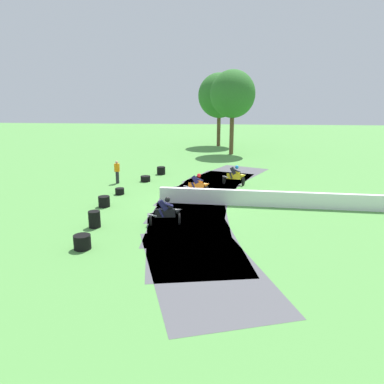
{
  "coord_description": "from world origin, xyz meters",
  "views": [
    {
      "loc": [
        1.79,
        -21.1,
        6.2
      ],
      "look_at": [
        0.01,
        -0.84,
        0.9
      ],
      "focal_mm": 35.21,
      "sensor_mm": 36.0,
      "label": 1
    }
  ],
  "objects_px": {
    "tire_stack_mid_b": "(120,191)",
    "track_marshal": "(117,172)",
    "tire_stack_near": "(161,171)",
    "tire_stack_extra_b": "(82,242)",
    "motorcycle_lead_yellow": "(235,176)",
    "tire_stack_far": "(104,201)",
    "motorcycle_chase_orange": "(198,185)",
    "tire_stack_extra_a": "(94,219)",
    "tire_stack_mid_a": "(145,179)",
    "motorcycle_trailing_black": "(166,212)"
  },
  "relations": [
    {
      "from": "tire_stack_extra_a",
      "to": "tire_stack_far",
      "type": "bearing_deg",
      "value": 100.34
    },
    {
      "from": "tire_stack_mid_b",
      "to": "tire_stack_far",
      "type": "bearing_deg",
      "value": -92.88
    },
    {
      "from": "tire_stack_near",
      "to": "tire_stack_extra_a",
      "type": "relative_size",
      "value": 0.83
    },
    {
      "from": "motorcycle_chase_orange",
      "to": "tire_stack_extra_a",
      "type": "bearing_deg",
      "value": -124.79
    },
    {
      "from": "tire_stack_near",
      "to": "tire_stack_extra_b",
      "type": "xyz_separation_m",
      "value": [
        -0.74,
        -15.08,
        -0.0
      ]
    },
    {
      "from": "tire_stack_near",
      "to": "tire_stack_extra_a",
      "type": "xyz_separation_m",
      "value": [
        -1.12,
        -12.48,
        0.1
      ]
    },
    {
      "from": "tire_stack_extra_a",
      "to": "tire_stack_extra_b",
      "type": "distance_m",
      "value": 2.63
    },
    {
      "from": "tire_stack_mid_b",
      "to": "tire_stack_extra_b",
      "type": "bearing_deg",
      "value": -84.38
    },
    {
      "from": "tire_stack_extra_a",
      "to": "tire_stack_mid_a",
      "type": "bearing_deg",
      "value": 87.69
    },
    {
      "from": "tire_stack_mid_b",
      "to": "tire_stack_extra_b",
      "type": "distance_m",
      "value": 8.76
    },
    {
      "from": "motorcycle_trailing_black",
      "to": "tire_stack_extra_b",
      "type": "height_order",
      "value": "motorcycle_trailing_black"
    },
    {
      "from": "tire_stack_near",
      "to": "tire_stack_mid_a",
      "type": "xyz_separation_m",
      "value": [
        -0.72,
        -2.61,
        -0.1
      ]
    },
    {
      "from": "motorcycle_lead_yellow",
      "to": "tire_stack_extra_a",
      "type": "distance_m",
      "value": 11.71
    },
    {
      "from": "motorcycle_trailing_black",
      "to": "tire_stack_extra_b",
      "type": "distance_m",
      "value": 4.45
    },
    {
      "from": "tire_stack_far",
      "to": "track_marshal",
      "type": "xyz_separation_m",
      "value": [
        -0.86,
        5.74,
        0.52
      ]
    },
    {
      "from": "tire_stack_mid_a",
      "to": "track_marshal",
      "type": "xyz_separation_m",
      "value": [
        -1.87,
        -0.75,
        0.62
      ]
    },
    {
      "from": "tire_stack_mid_a",
      "to": "tire_stack_mid_b",
      "type": "relative_size",
      "value": 1.24
    },
    {
      "from": "motorcycle_lead_yellow",
      "to": "tire_stack_extra_a",
      "type": "xyz_separation_m",
      "value": [
        -6.91,
        -9.45,
        -0.25
      ]
    },
    {
      "from": "track_marshal",
      "to": "motorcycle_chase_orange",
      "type": "bearing_deg",
      "value": -24.26
    },
    {
      "from": "motorcycle_chase_orange",
      "to": "tire_stack_extra_a",
      "type": "height_order",
      "value": "motorcycle_chase_orange"
    },
    {
      "from": "tire_stack_mid_a",
      "to": "tire_stack_far",
      "type": "xyz_separation_m",
      "value": [
        -1.02,
        -6.49,
        0.1
      ]
    },
    {
      "from": "tire_stack_extra_b",
      "to": "tire_stack_mid_a",
      "type": "bearing_deg",
      "value": 89.91
    },
    {
      "from": "motorcycle_lead_yellow",
      "to": "tire_stack_far",
      "type": "height_order",
      "value": "motorcycle_lead_yellow"
    },
    {
      "from": "tire_stack_mid_b",
      "to": "track_marshal",
      "type": "xyz_separation_m",
      "value": [
        -1.0,
        3.01,
        0.62
      ]
    },
    {
      "from": "tire_stack_extra_b",
      "to": "track_marshal",
      "type": "relative_size",
      "value": 0.43
    },
    {
      "from": "motorcycle_chase_orange",
      "to": "motorcycle_trailing_black",
      "type": "xyz_separation_m",
      "value": [
        -1.1,
        -5.77,
        0.02
      ]
    },
    {
      "from": "tire_stack_mid_b",
      "to": "track_marshal",
      "type": "relative_size",
      "value": 0.35
    },
    {
      "from": "motorcycle_lead_yellow",
      "to": "tire_stack_mid_a",
      "type": "bearing_deg",
      "value": 176.26
    },
    {
      "from": "motorcycle_chase_orange",
      "to": "tire_stack_extra_b",
      "type": "xyz_separation_m",
      "value": [
        -4.1,
        -9.04,
        -0.34
      ]
    },
    {
      "from": "motorcycle_lead_yellow",
      "to": "tire_stack_far",
      "type": "bearing_deg",
      "value": -141.15
    },
    {
      "from": "tire_stack_mid_a",
      "to": "tire_stack_mid_b",
      "type": "xyz_separation_m",
      "value": [
        -0.88,
        -3.76,
        0.0
      ]
    },
    {
      "from": "motorcycle_chase_orange",
      "to": "tire_stack_extra_b",
      "type": "distance_m",
      "value": 9.93
    },
    {
      "from": "motorcycle_chase_orange",
      "to": "tire_stack_far",
      "type": "height_order",
      "value": "motorcycle_chase_orange"
    },
    {
      "from": "motorcycle_trailing_black",
      "to": "tire_stack_near",
      "type": "bearing_deg",
      "value": 100.84
    },
    {
      "from": "tire_stack_far",
      "to": "tire_stack_extra_a",
      "type": "distance_m",
      "value": 3.44
    },
    {
      "from": "motorcycle_trailing_black",
      "to": "tire_stack_near",
      "type": "height_order",
      "value": "motorcycle_trailing_black"
    },
    {
      "from": "tire_stack_near",
      "to": "tire_stack_extra_a",
      "type": "bearing_deg",
      "value": -95.13
    },
    {
      "from": "tire_stack_near",
      "to": "tire_stack_extra_b",
      "type": "relative_size",
      "value": 0.94
    },
    {
      "from": "tire_stack_mid_b",
      "to": "tire_stack_near",
      "type": "bearing_deg",
      "value": 75.89
    },
    {
      "from": "motorcycle_trailing_black",
      "to": "tire_stack_far",
      "type": "bearing_deg",
      "value": 145.84
    },
    {
      "from": "tire_stack_extra_b",
      "to": "track_marshal",
      "type": "height_order",
      "value": "track_marshal"
    },
    {
      "from": "track_marshal",
      "to": "tire_stack_near",
      "type": "bearing_deg",
      "value": 52.31
    },
    {
      "from": "motorcycle_chase_orange",
      "to": "motorcycle_lead_yellow",
      "type": "bearing_deg",
      "value": 50.98
    },
    {
      "from": "tire_stack_extra_b",
      "to": "motorcycle_trailing_black",
      "type": "bearing_deg",
      "value": 47.45
    },
    {
      "from": "motorcycle_trailing_black",
      "to": "tire_stack_far",
      "type": "distance_m",
      "value": 4.84
    },
    {
      "from": "tire_stack_near",
      "to": "track_marshal",
      "type": "distance_m",
      "value": 4.28
    },
    {
      "from": "motorcycle_trailing_black",
      "to": "tire_stack_extra_a",
      "type": "distance_m",
      "value": 3.46
    },
    {
      "from": "tire_stack_mid_b",
      "to": "tire_stack_far",
      "type": "distance_m",
      "value": 2.74
    },
    {
      "from": "motorcycle_chase_orange",
      "to": "tire_stack_mid_a",
      "type": "height_order",
      "value": "motorcycle_chase_orange"
    },
    {
      "from": "motorcycle_trailing_black",
      "to": "tire_stack_mid_b",
      "type": "relative_size",
      "value": 2.94
    }
  ]
}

